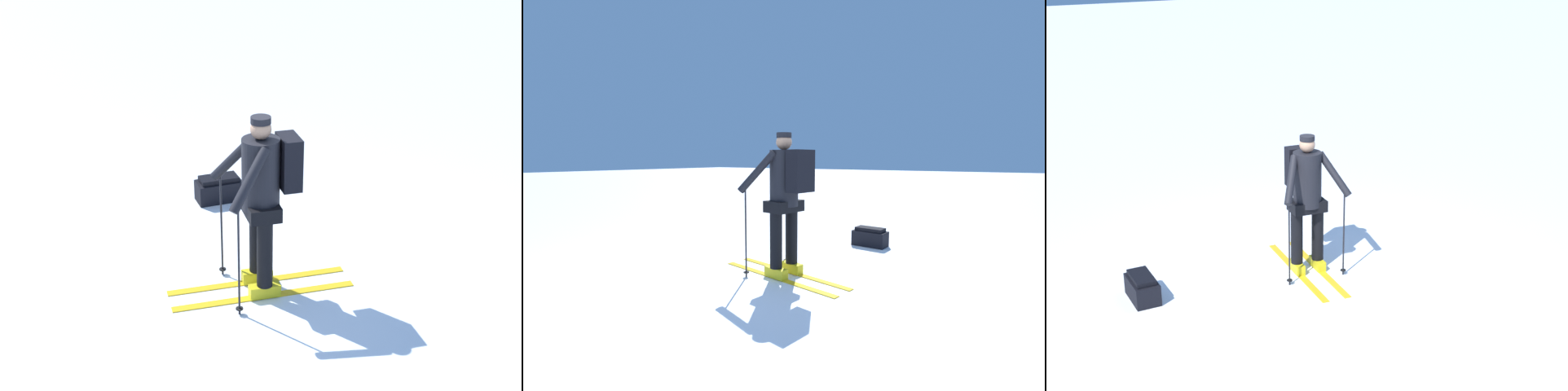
# 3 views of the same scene
# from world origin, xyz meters

# --- Properties ---
(ground_plane) EXTENTS (80.00, 80.00, 0.00)m
(ground_plane) POSITION_xyz_m (0.00, 0.00, 0.00)
(ground_plane) COLOR white
(skier) EXTENTS (1.83, 0.89, 1.77)m
(skier) POSITION_xyz_m (0.09, -0.02, 1.03)
(skier) COLOR gold
(skier) RESTS_ON ground_plane
(dropped_backpack) EXTENTS (0.57, 0.33, 0.31)m
(dropped_backpack) POSITION_xyz_m (0.43, 2.03, 0.15)
(dropped_backpack) COLOR black
(dropped_backpack) RESTS_ON ground_plane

